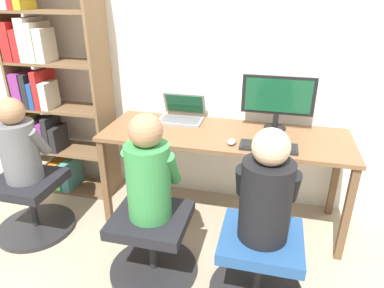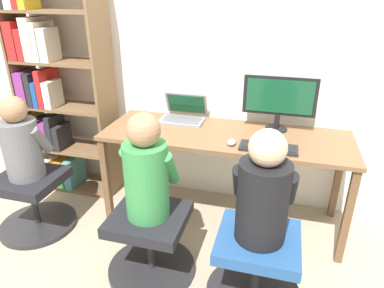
# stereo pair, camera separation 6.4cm
# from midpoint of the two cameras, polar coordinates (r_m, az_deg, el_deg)

# --- Properties ---
(ground_plane) EXTENTS (14.00, 14.00, 0.00)m
(ground_plane) POSITION_cam_midpoint_polar(r_m,az_deg,el_deg) (2.68, 3.03, -15.88)
(ground_plane) COLOR tan
(wall_back) EXTENTS (10.00, 0.05, 2.60)m
(wall_back) POSITION_cam_midpoint_polar(r_m,az_deg,el_deg) (2.76, 6.52, 15.33)
(wall_back) COLOR white
(wall_back) RESTS_ON ground_plane
(desk) EXTENTS (1.83, 0.63, 0.75)m
(desk) POSITION_cam_midpoint_polar(r_m,az_deg,el_deg) (2.58, 4.70, 0.15)
(desk) COLOR brown
(desk) RESTS_ON ground_plane
(desktop_monitor) EXTENTS (0.53, 0.16, 0.41)m
(desktop_monitor) POSITION_cam_midpoint_polar(r_m,az_deg,el_deg) (2.61, 13.41, 7.18)
(desktop_monitor) COLOR black
(desktop_monitor) RESTS_ON desk
(laptop) EXTENTS (0.35, 0.29, 0.21)m
(laptop) POSITION_cam_midpoint_polar(r_m,az_deg,el_deg) (2.79, -2.40, 4.86)
(laptop) COLOR gray
(laptop) RESTS_ON desk
(keyboard) EXTENTS (0.38, 0.15, 0.03)m
(keyboard) POSITION_cam_midpoint_polar(r_m,az_deg,el_deg) (2.34, 11.87, -0.45)
(keyboard) COLOR #232326
(keyboard) RESTS_ON desk
(computer_mouse_by_keyboard) EXTENTS (0.06, 0.09, 0.03)m
(computer_mouse_by_keyboard) POSITION_cam_midpoint_polar(r_m,az_deg,el_deg) (2.37, 5.84, 0.35)
(computer_mouse_by_keyboard) COLOR #99999E
(computer_mouse_by_keyboard) RESTS_ON desk
(office_chair_left) EXTENTS (0.58, 0.58, 0.46)m
(office_chair_left) POSITION_cam_midpoint_polar(r_m,az_deg,el_deg) (2.18, 10.17, -19.27)
(office_chair_left) COLOR #262628
(office_chair_left) RESTS_ON ground_plane
(office_chair_right) EXTENTS (0.58, 0.58, 0.46)m
(office_chair_right) POSITION_cam_midpoint_polar(r_m,az_deg,el_deg) (2.31, -7.45, -16.05)
(office_chair_right) COLOR #262628
(office_chair_right) RESTS_ON ground_plane
(person_at_monitor) EXTENTS (0.34, 0.31, 0.65)m
(person_at_monitor) POSITION_cam_midpoint_polar(r_m,az_deg,el_deg) (1.87, 11.33, -7.78)
(person_at_monitor) COLOR black
(person_at_monitor) RESTS_ON office_chair_left
(person_at_laptop) EXTENTS (0.32, 0.30, 0.66)m
(person_at_laptop) POSITION_cam_midpoint_polar(r_m,az_deg,el_deg) (2.02, -8.19, -4.66)
(person_at_laptop) COLOR #388C47
(person_at_laptop) RESTS_ON office_chair_right
(bookshelf) EXTENTS (0.81, 0.32, 1.98)m
(bookshelf) POSITION_cam_midpoint_polar(r_m,az_deg,el_deg) (3.20, -23.51, 7.70)
(bookshelf) COLOR brown
(bookshelf) RESTS_ON ground_plane
(office_chair_side) EXTENTS (0.58, 0.58, 0.46)m
(office_chair_side) POSITION_cam_midpoint_polar(r_m,az_deg,el_deg) (2.93, -25.72, -8.91)
(office_chair_side) COLOR #262628
(office_chair_side) RESTS_ON ground_plane
(person_near_shelf) EXTENTS (0.32, 0.29, 0.61)m
(person_near_shelf) POSITION_cam_midpoint_polar(r_m,az_deg,el_deg) (2.72, -27.54, -0.04)
(person_near_shelf) COLOR slate
(person_near_shelf) RESTS_ON office_chair_side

